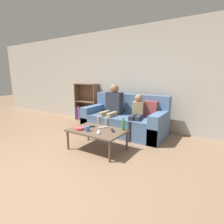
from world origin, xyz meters
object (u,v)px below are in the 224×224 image
object	(u,v)px
coffee_table	(97,132)
tv_remote_3	(98,133)
bookshelf	(87,107)
bottle	(123,125)
tv_remote_2	(90,126)
cup_near	(87,129)
person_adult	(113,105)
couch	(125,121)
snack_bowl	(80,128)
tv_remote_0	(103,127)
tv_remote_1	(113,130)
person_child	(137,113)

from	to	relation	value
coffee_table	tv_remote_3	world-z (taller)	tv_remote_3
bookshelf	bottle	distance (m)	2.48
coffee_table	tv_remote_2	distance (m)	0.24
cup_near	bottle	distance (m)	0.66
person_adult	bottle	distance (m)	1.13
couch	tv_remote_2	xyz separation A→B (m)	(-0.17, -1.08, 0.09)
couch	bookshelf	world-z (taller)	bookshelf
bookshelf	snack_bowl	world-z (taller)	bookshelf
tv_remote_2	bottle	world-z (taller)	bottle
tv_remote_0	tv_remote_2	xyz separation A→B (m)	(-0.24, -0.08, 0.00)
cup_near	tv_remote_1	distance (m)	0.46
tv_remote_0	person_child	bearing A→B (deg)	105.83
person_adult	tv_remote_0	world-z (taller)	person_adult
bookshelf	coffee_table	bearing A→B (deg)	-44.81
bookshelf	coffee_table	world-z (taller)	bookshelf
person_child	tv_remote_3	bearing A→B (deg)	-111.75
couch	coffee_table	world-z (taller)	couch
person_child	snack_bowl	xyz separation A→B (m)	(-0.62, -1.19, -0.14)
tv_remote_2	tv_remote_0	bearing A→B (deg)	67.68
bottle	person_child	bearing A→B (deg)	96.19
bookshelf	cup_near	xyz separation A→B (m)	(1.54, -1.79, 0.02)
couch	tv_remote_0	size ratio (longest dim) A/B	11.85
coffee_table	tv_remote_1	world-z (taller)	tv_remote_1
couch	coffee_table	xyz separation A→B (m)	(0.05, -1.16, 0.05)
bookshelf	tv_remote_0	world-z (taller)	bookshelf
bookshelf	tv_remote_0	bearing A→B (deg)	-41.66
bookshelf	person_adult	xyz separation A→B (m)	(1.31, -0.56, 0.27)
person_child	bottle	xyz separation A→B (m)	(0.08, -0.77, -0.06)
cup_near	tv_remote_0	size ratio (longest dim) A/B	0.55
couch	snack_bowl	xyz separation A→B (m)	(-0.24, -1.32, 0.11)
couch	person_child	bearing A→B (deg)	-20.02
tv_remote_1	snack_bowl	xyz separation A→B (m)	(-0.57, -0.26, 0.01)
coffee_table	person_child	size ratio (longest dim) A/B	1.07
cup_near	tv_remote_1	size ratio (longest dim) A/B	0.58
tv_remote_1	cup_near	bearing A→B (deg)	169.30
bookshelf	cup_near	size ratio (longest dim) A/B	12.54
tv_remote_1	bottle	xyz separation A→B (m)	(0.13, 0.15, 0.09)
bookshelf	tv_remote_3	distance (m)	2.51
coffee_table	tv_remote_1	xyz separation A→B (m)	(0.28, 0.10, 0.05)
tv_remote_3	bottle	distance (m)	0.49
bookshelf	tv_remote_2	size ratio (longest dim) A/B	7.10
coffee_table	bottle	world-z (taller)	bottle
tv_remote_0	snack_bowl	size ratio (longest dim) A/B	0.97
bookshelf	coffee_table	xyz separation A→B (m)	(1.64, -1.63, -0.06)
bookshelf	person_child	size ratio (longest dim) A/B	1.18
couch	tv_remote_1	world-z (taller)	couch
person_child	tv_remote_1	xyz separation A→B (m)	(-0.05, -0.92, -0.15)
cup_near	bottle	size ratio (longest dim) A/B	0.38
tv_remote_2	person_child	bearing A→B (deg)	109.56
person_adult	snack_bowl	world-z (taller)	person_adult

